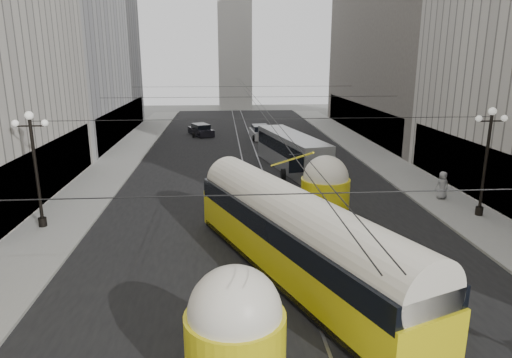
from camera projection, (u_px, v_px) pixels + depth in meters
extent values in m
cube|color=black|center=(252.00, 165.00, 40.25)|extent=(20.00, 85.00, 0.02)
cube|color=gray|center=(122.00, 158.00, 42.74)|extent=(4.00, 72.00, 0.15)
cube|color=gray|center=(372.00, 154.00, 44.47)|extent=(4.00, 72.00, 0.15)
cube|color=gray|center=(243.00, 165.00, 40.20)|extent=(0.12, 85.00, 0.04)
cube|color=gray|center=(260.00, 165.00, 40.31)|extent=(0.12, 85.00, 0.04)
cube|color=black|center=(51.00, 169.00, 30.54)|extent=(0.10, 18.00, 3.60)
cube|color=#999999|center=(61.00, 12.00, 50.11)|extent=(12.00, 28.00, 28.00)
cube|color=black|center=(124.00, 121.00, 53.65)|extent=(0.10, 25.20, 3.60)
cube|color=black|center=(470.00, 168.00, 30.63)|extent=(0.10, 18.00, 3.60)
cube|color=black|center=(358.00, 118.00, 55.67)|extent=(0.10, 28.80, 3.60)
cube|color=#B2AFA8|center=(235.00, 41.00, 82.89)|extent=(6.00, 6.00, 24.00)
cylinder|color=black|center=(37.00, 174.00, 24.56)|extent=(0.18, 0.18, 6.00)
cylinder|color=black|center=(43.00, 222.00, 25.28)|extent=(0.44, 0.44, 0.50)
cylinder|color=black|center=(30.00, 126.00, 23.89)|extent=(1.60, 0.08, 0.08)
sphere|color=white|center=(29.00, 115.00, 23.75)|extent=(0.44, 0.44, 0.44)
sphere|color=white|center=(15.00, 123.00, 23.80)|extent=(0.36, 0.36, 0.36)
sphere|color=white|center=(45.00, 123.00, 23.91)|extent=(0.36, 0.36, 0.36)
cylinder|color=black|center=(485.00, 166.00, 26.38)|extent=(0.18, 0.18, 6.00)
cylinder|color=black|center=(479.00, 211.00, 27.09)|extent=(0.44, 0.44, 0.50)
cylinder|color=black|center=(491.00, 121.00, 25.70)|extent=(1.60, 0.08, 0.08)
sphere|color=white|center=(493.00, 111.00, 25.56)|extent=(0.44, 0.44, 0.44)
sphere|color=white|center=(479.00, 119.00, 25.61)|extent=(0.36, 0.36, 0.36)
sphere|color=white|center=(504.00, 118.00, 25.72)|extent=(0.36, 0.36, 0.36)
cylinder|color=black|center=(327.00, 193.00, 11.25)|extent=(25.00, 0.03, 0.03)
cylinder|color=black|center=(269.00, 119.00, 24.73)|extent=(25.00, 0.03, 0.03)
cylinder|color=black|center=(252.00, 97.00, 38.22)|extent=(25.00, 0.03, 0.03)
cylinder|color=black|center=(244.00, 87.00, 51.70)|extent=(25.00, 0.03, 0.03)
cylinder|color=black|center=(249.00, 95.00, 42.12)|extent=(0.03, 72.00, 0.03)
cylinder|color=black|center=(254.00, 95.00, 42.15)|extent=(0.03, 72.00, 0.03)
cube|color=yellow|center=(296.00, 252.00, 19.61)|extent=(8.31, 15.10, 1.84)
cube|color=black|center=(295.00, 270.00, 19.83)|extent=(8.14, 14.68, 0.32)
cube|color=black|center=(296.00, 226.00, 19.30)|extent=(8.24, 14.90, 0.92)
cylinder|color=silver|center=(297.00, 219.00, 19.22)|extent=(7.92, 14.77, 2.49)
cylinder|color=yellow|center=(235.00, 354.00, 12.71)|extent=(2.81, 2.81, 2.49)
sphere|color=silver|center=(235.00, 313.00, 12.37)|extent=(2.60, 2.60, 2.60)
cylinder|color=yellow|center=(325.00, 200.00, 26.45)|extent=(2.81, 2.81, 2.49)
sphere|color=silver|center=(326.00, 178.00, 26.12)|extent=(2.60, 2.60, 2.60)
cube|color=#9FA1A4|center=(292.00, 152.00, 38.54)|extent=(4.80, 11.89, 2.91)
cube|color=black|center=(292.00, 146.00, 38.42)|extent=(4.74, 11.49, 1.07)
cube|color=black|center=(304.00, 163.00, 32.90)|extent=(2.20, 0.56, 1.36)
cylinder|color=black|center=(283.00, 175.00, 34.96)|extent=(0.30, 0.97, 0.97)
cylinder|color=black|center=(314.00, 174.00, 35.14)|extent=(0.30, 0.97, 0.97)
cylinder|color=black|center=(272.00, 154.00, 42.47)|extent=(0.30, 0.97, 0.97)
cylinder|color=black|center=(298.00, 154.00, 42.65)|extent=(0.30, 0.97, 0.97)
cube|color=silver|center=(260.00, 134.00, 53.30)|extent=(2.44, 5.10, 0.88)
cube|color=black|center=(260.00, 129.00, 53.14)|extent=(2.01, 2.86, 0.83)
cylinder|color=black|center=(254.00, 138.00, 51.66)|extent=(0.22, 0.70, 0.70)
cylinder|color=black|center=(270.00, 138.00, 51.79)|extent=(0.22, 0.70, 0.70)
cylinder|color=black|center=(252.00, 133.00, 54.90)|extent=(0.22, 0.70, 0.70)
cylinder|color=black|center=(267.00, 133.00, 55.03)|extent=(0.22, 0.70, 0.70)
cube|color=black|center=(201.00, 132.00, 55.37)|extent=(3.41, 4.83, 0.79)
cube|color=black|center=(201.00, 127.00, 55.22)|extent=(2.43, 2.89, 0.75)
cylinder|color=black|center=(193.00, 135.00, 53.89)|extent=(0.22, 0.64, 0.64)
cylinder|color=black|center=(207.00, 135.00, 54.00)|extent=(0.22, 0.64, 0.64)
cylinder|color=black|center=(195.00, 131.00, 56.81)|extent=(0.22, 0.64, 0.64)
cylinder|color=black|center=(208.00, 131.00, 56.93)|extent=(0.22, 0.64, 0.64)
imported|color=gray|center=(442.00, 185.00, 30.01)|extent=(0.95, 0.64, 1.85)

